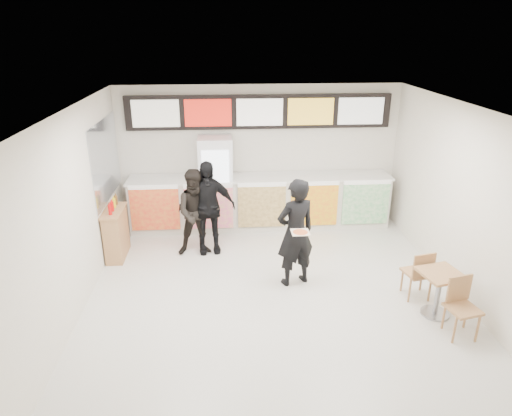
{
  "coord_description": "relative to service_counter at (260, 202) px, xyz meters",
  "views": [
    {
      "loc": [
        -0.75,
        -6.06,
        4.08
      ],
      "look_at": [
        -0.23,
        1.2,
        1.19
      ],
      "focal_mm": 32.0,
      "sensor_mm": 36.0,
      "label": 1
    }
  ],
  "objects": [
    {
      "name": "floor",
      "position": [
        -0.0,
        -3.09,
        -0.57
      ],
      "size": [
        7.0,
        7.0,
        0.0
      ],
      "primitive_type": "plane",
      "color": "beige",
      "rests_on": "ground"
    },
    {
      "name": "ceiling",
      "position": [
        -0.0,
        -3.09,
        2.43
      ],
      "size": [
        7.0,
        7.0,
        0.0
      ],
      "primitive_type": "plane",
      "rotation": [
        3.14,
        0.0,
        0.0
      ],
      "color": "white",
      "rests_on": "wall_back"
    },
    {
      "name": "wall_back",
      "position": [
        -0.0,
        0.41,
        0.93
      ],
      "size": [
        6.0,
        0.0,
        6.0
      ],
      "primitive_type": "plane",
      "rotation": [
        1.57,
        0.0,
        0.0
      ],
      "color": "silver",
      "rests_on": "floor"
    },
    {
      "name": "wall_left",
      "position": [
        -3.0,
        -3.09,
        0.93
      ],
      "size": [
        0.0,
        7.0,
        7.0
      ],
      "primitive_type": "plane",
      "rotation": [
        1.57,
        0.0,
        1.57
      ],
      "color": "silver",
      "rests_on": "floor"
    },
    {
      "name": "wall_right",
      "position": [
        3.0,
        -3.09,
        0.93
      ],
      "size": [
        0.0,
        7.0,
        7.0
      ],
      "primitive_type": "plane",
      "rotation": [
        1.57,
        0.0,
        -1.57
      ],
      "color": "silver",
      "rests_on": "floor"
    },
    {
      "name": "service_counter",
      "position": [
        0.0,
        0.0,
        0.0
      ],
      "size": [
        5.56,
        0.77,
        1.14
      ],
      "color": "silver",
      "rests_on": "floor"
    },
    {
      "name": "menu_board",
      "position": [
        0.0,
        0.32,
        1.88
      ],
      "size": [
        5.5,
        0.14,
        0.7
      ],
      "color": "black",
      "rests_on": "wall_back"
    },
    {
      "name": "drinks_fridge",
      "position": [
        -0.93,
        0.02,
        0.43
      ],
      "size": [
        0.7,
        0.67,
        2.0
      ],
      "color": "white",
      "rests_on": "floor"
    },
    {
      "name": "mirror_panel",
      "position": [
        -2.99,
        -0.64,
        1.18
      ],
      "size": [
        0.01,
        2.0,
        1.5
      ],
      "primitive_type": "cube",
      "color": "#B2B7BF",
      "rests_on": "wall_left"
    },
    {
      "name": "customer_main",
      "position": [
        0.38,
        -2.41,
        0.36
      ],
      "size": [
        0.79,
        0.66,
        1.87
      ],
      "primitive_type": "imported",
      "rotation": [
        0.0,
        0.0,
        3.51
      ],
      "color": "black",
      "rests_on": "floor"
    },
    {
      "name": "customer_left",
      "position": [
        -1.28,
        -1.17,
        0.27
      ],
      "size": [
        0.88,
        0.72,
        1.68
      ],
      "primitive_type": "imported",
      "rotation": [
        0.0,
        0.0,
        0.1
      ],
      "color": "black",
      "rests_on": "floor"
    },
    {
      "name": "customer_mid",
      "position": [
        -1.1,
        -1.11,
        0.34
      ],
      "size": [
        1.11,
        0.56,
        1.82
      ],
      "primitive_type": "imported",
      "rotation": [
        0.0,
        0.0,
        0.11
      ],
      "color": "black",
      "rests_on": "floor"
    },
    {
      "name": "pizza_slice",
      "position": [
        0.38,
        -2.86,
        0.58
      ],
      "size": [
        0.36,
        0.36,
        0.02
      ],
      "color": "beige",
      "rests_on": "customer_main"
    },
    {
      "name": "cafe_table",
      "position": [
        2.39,
        -3.49,
        -0.07
      ],
      "size": [
        0.71,
        1.51,
        0.86
      ],
      "rotation": [
        0.0,
        0.0,
        0.22
      ],
      "color": "#B57F53",
      "rests_on": "floor"
    },
    {
      "name": "condiment_ledge",
      "position": [
        -2.82,
        -1.2,
        -0.09
      ],
      "size": [
        0.34,
        0.85,
        1.13
      ],
      "color": "#B57F53",
      "rests_on": "floor"
    }
  ]
}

